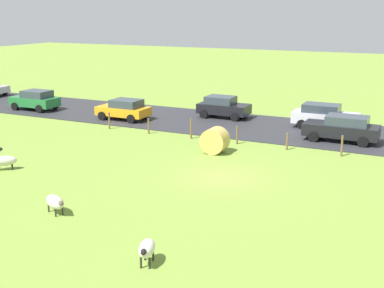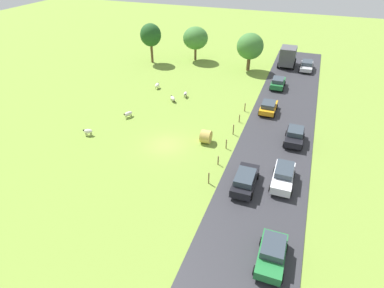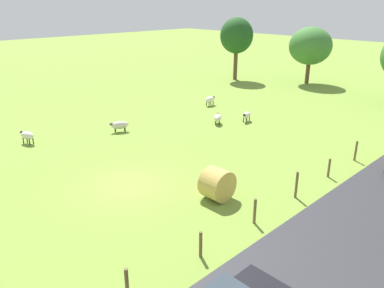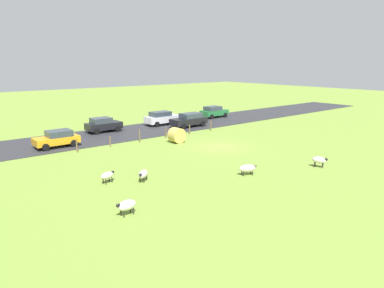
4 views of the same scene
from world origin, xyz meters
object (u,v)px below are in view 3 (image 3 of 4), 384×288
(sheep_4, at_px, (210,100))
(tree_2, at_px, (310,46))
(sheep_3, at_px, (247,115))
(sheep_1, at_px, (218,118))
(hay_bale_0, at_px, (217,184))
(sheep_2, at_px, (27,135))
(tree_0, at_px, (237,36))
(sheep_0, at_px, (120,125))

(sheep_4, height_order, tree_2, tree_2)
(sheep_3, xyz_separation_m, tree_2, (-4.18, 15.94, 3.51))
(sheep_1, relative_size, tree_2, 0.20)
(sheep_3, bearing_deg, hay_bale_0, -58.07)
(sheep_2, bearing_deg, tree_2, 85.05)
(sheep_4, bearing_deg, sheep_3, -15.54)
(tree_0, bearing_deg, tree_2, 29.31)
(sheep_4, height_order, tree_0, tree_0)
(tree_2, bearing_deg, sheep_1, -80.36)
(tree_2, bearing_deg, tree_0, -150.69)
(sheep_0, relative_size, tree_2, 0.22)
(sheep_2, height_order, sheep_3, sheep_2)
(sheep_4, bearing_deg, tree_0, 119.61)
(sheep_0, height_order, sheep_4, sheep_4)
(sheep_1, xyz_separation_m, sheep_2, (-5.61, -11.77, 0.08))
(sheep_1, height_order, tree_2, tree_2)
(sheep_1, distance_m, sheep_2, 13.04)
(sheep_1, height_order, sheep_3, sheep_3)
(sheep_3, bearing_deg, sheep_0, -119.42)
(hay_bale_0, relative_size, tree_0, 0.21)
(sheep_0, height_order, tree_2, tree_2)
(sheep_0, distance_m, sheep_3, 9.44)
(sheep_1, bearing_deg, hay_bale_0, -47.91)
(sheep_0, height_order, sheep_2, sheep_2)
(sheep_3, relative_size, hay_bale_0, 0.74)
(hay_bale_0, height_order, tree_2, tree_2)
(sheep_0, height_order, sheep_3, sheep_0)
(sheep_2, bearing_deg, sheep_0, 69.11)
(sheep_3, xyz_separation_m, hay_bale_0, (6.50, -10.44, 0.23))
(sheep_1, relative_size, hay_bale_0, 0.82)
(sheep_0, xyz_separation_m, sheep_4, (-0.48, 9.64, 0.04))
(sheep_2, relative_size, sheep_3, 1.08)
(hay_bale_0, bearing_deg, sheep_1, 132.09)
(sheep_1, height_order, tree_0, tree_0)
(sheep_1, bearing_deg, sheep_4, 139.48)
(sheep_1, distance_m, tree_2, 18.52)
(sheep_0, bearing_deg, hay_bale_0, -11.27)
(sheep_0, bearing_deg, sheep_4, 92.87)
(tree_0, height_order, tree_2, tree_0)
(sheep_0, bearing_deg, sheep_2, -110.89)
(sheep_2, height_order, hay_bale_0, hay_bale_0)
(sheep_3, relative_size, tree_0, 0.16)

